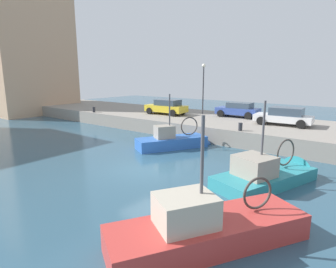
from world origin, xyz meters
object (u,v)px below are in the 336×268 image
fishing_boat_teal (270,179)px  mooring_bollard_mid (240,127)px  quay_streetlamp (203,81)px  fishing_boat_blue (176,146)px  parked_car_blue (238,110)px  parked_car_white (284,116)px  mooring_bollard_north (94,110)px  fishing_boat_red (217,238)px  parked_car_yellow (167,107)px

fishing_boat_teal → mooring_bollard_mid: (5.23, 3.84, 1.33)m
quay_streetlamp → fishing_boat_blue: bearing=-161.3°
parked_car_blue → parked_car_white: bearing=-111.8°
fishing_boat_blue → fishing_boat_teal: fishing_boat_teal is taller
mooring_bollard_north → quay_streetlamp: (5.65, -9.62, 2.98)m
fishing_boat_teal → parked_car_blue: fishing_boat_teal is taller
parked_car_white → mooring_bollard_mid: (-4.13, 1.72, -0.43)m
mooring_bollard_mid → quay_streetlamp: quay_streetlamp is taller
parked_car_blue → mooring_bollard_mid: parked_car_blue is taller
parked_car_white → mooring_bollard_north: parked_car_white is taller
fishing_boat_teal → parked_car_white: size_ratio=1.47×
mooring_bollard_north → fishing_boat_teal: bearing=-104.8°
fishing_boat_blue → fishing_boat_red: size_ratio=0.84×
fishing_boat_teal → parked_car_yellow: size_ratio=1.51×
mooring_bollard_mid → quay_streetlamp: bearing=48.5°
fishing_boat_red → mooring_bollard_mid: size_ratio=12.32×
parked_car_white → quay_streetlamp: 8.63m
fishing_boat_teal → mooring_bollard_mid: bearing=36.3°
mooring_bollard_north → parked_car_yellow: bearing=-63.9°
parked_car_blue → parked_car_yellow: parked_car_yellow is taller
fishing_boat_red → quay_streetlamp: size_ratio=1.40×
fishing_boat_blue → fishing_boat_red: 11.42m
fishing_boat_teal → parked_car_white: 9.76m
fishing_boat_teal → quay_streetlamp: size_ratio=1.30×
parked_car_blue → mooring_bollard_north: 14.47m
mooring_bollard_mid → quay_streetlamp: (5.65, 6.38, 2.98)m
parked_car_yellow → mooring_bollard_north: bearing=116.1°
fishing_boat_red → parked_car_white: (15.24, 2.43, 1.76)m
fishing_boat_blue → parked_car_white: 8.81m
parked_car_yellow → parked_car_white: size_ratio=0.97×
parked_car_yellow → quay_streetlamp: size_ratio=0.86×
parked_car_white → quay_streetlamp: quay_streetlamp is taller
fishing_boat_red → mooring_bollard_north: (11.11, 20.16, 1.34)m
fishing_boat_red → fishing_boat_teal: size_ratio=1.08×
parked_car_yellow → mooring_bollard_north: 7.69m
fishing_boat_blue → fishing_boat_red: fishing_boat_red is taller
parked_car_white → mooring_bollard_north: (-4.13, 17.72, -0.43)m
fishing_boat_blue → mooring_bollard_mid: 4.66m
parked_car_yellow → parked_car_white: bearing=-86.0°
quay_streetlamp → mooring_bollard_mid: bearing=-131.5°
quay_streetlamp → fishing_boat_teal: bearing=-136.8°
parked_car_white → fishing_boat_teal: bearing=-167.3°
parked_car_white → fishing_boat_red: bearing=-170.9°
parked_car_white → mooring_bollard_mid: parked_car_white is taller
parked_car_blue → mooring_bollard_mid: bearing=-154.7°
parked_car_white → quay_streetlamp: size_ratio=0.88×
fishing_boat_red → mooring_bollard_mid: bearing=20.5°
parked_car_yellow → mooring_bollard_mid: size_ratio=7.55×
parked_car_blue → mooring_bollard_north: bearing=114.3°
mooring_bollard_mid → parked_car_yellow: bearing=69.7°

